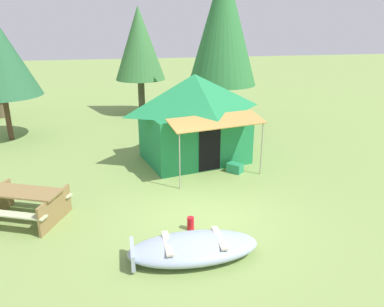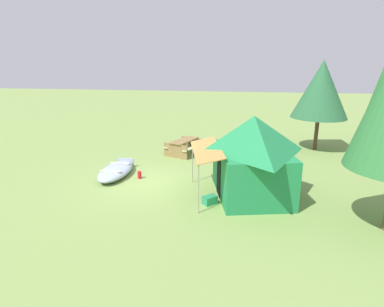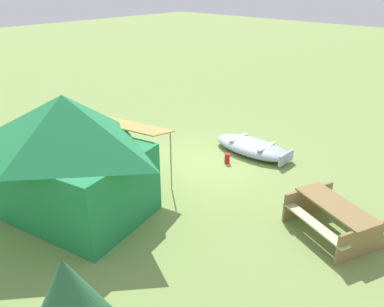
{
  "view_description": "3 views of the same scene",
  "coord_description": "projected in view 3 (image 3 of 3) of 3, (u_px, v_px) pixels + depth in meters",
  "views": [
    {
      "loc": [
        -1.95,
        -8.41,
        4.81
      ],
      "look_at": [
        -0.1,
        1.28,
        1.28
      ],
      "focal_mm": 35.77,
      "sensor_mm": 36.0,
      "label": 1
    },
    {
      "loc": [
        12.1,
        3.74,
        4.96
      ],
      "look_at": [
        -0.62,
        1.76,
        1.19
      ],
      "focal_mm": 30.19,
      "sensor_mm": 36.0,
      "label": 2
    },
    {
      "loc": [
        -7.0,
        8.14,
        5.36
      ],
      "look_at": [
        -0.24,
        0.86,
        0.73
      ],
      "focal_mm": 35.68,
      "sensor_mm": 36.0,
      "label": 3
    }
  ],
  "objects": [
    {
      "name": "beached_rowboat",
      "position": [
        252.0,
        147.0,
        12.59
      ],
      "size": [
        2.77,
        1.22,
        0.46
      ],
      "color": "#99A9BE",
      "rests_on": "ground_plane"
    },
    {
      "name": "canvas_cabin_tent",
      "position": [
        71.0,
        155.0,
        8.88
      ],
      "size": [
        4.1,
        4.14,
        3.02
      ],
      "color": "#208449",
      "rests_on": "ground_plane"
    },
    {
      "name": "cooler_box",
      "position": [
        101.0,
        173.0,
        11.09
      ],
      "size": [
        0.56,
        0.57,
        0.3
      ],
      "primitive_type": "cube",
      "rotation": [
        0.0,
        0.0,
        2.33
      ],
      "color": "#268B5B",
      "rests_on": "ground_plane"
    },
    {
      "name": "fuel_can",
      "position": [
        227.0,
        158.0,
        11.97
      ],
      "size": [
        0.2,
        0.2,
        0.32
      ],
      "primitive_type": "cylinder",
      "rotation": [
        0.0,
        0.0,
        1.35
      ],
      "color": "red",
      "rests_on": "ground_plane"
    },
    {
      "name": "picnic_table",
      "position": [
        334.0,
        215.0,
        8.53
      ],
      "size": [
        2.31,
        2.05,
        0.79
      ],
      "color": "olive",
      "rests_on": "ground_plane"
    },
    {
      "name": "ground_plane",
      "position": [
        205.0,
        164.0,
        11.99
      ],
      "size": [
        80.0,
        80.0,
        0.0
      ],
      "primitive_type": "plane",
      "color": "#7C984D"
    }
  ]
}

